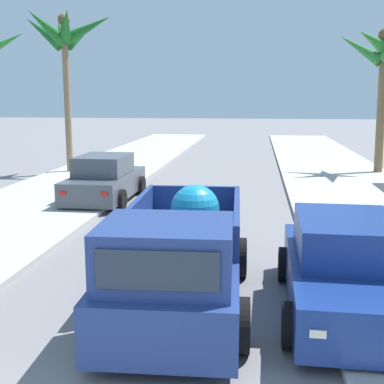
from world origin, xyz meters
TOP-DOWN VIEW (x-y plane):
  - sidewalk_left at (-5.19, 12.00)m, footprint 4.78×60.00m
  - sidewalk_right at (5.19, 12.00)m, footprint 4.78×60.00m
  - curb_left at (-4.20, 12.00)m, footprint 0.16×60.00m
  - curb_right at (4.20, 12.00)m, footprint 0.16×60.00m
  - pickup_truck at (0.50, 4.72)m, footprint 2.35×5.27m
  - car_right_near at (3.12, 4.95)m, footprint 2.09×4.29m
  - car_left_mid at (-3.28, 13.02)m, footprint 2.04×4.27m
  - palm_tree_left_fore at (7.04, 20.45)m, footprint 3.93×3.72m
  - palm_tree_left_back at (-6.61, 18.70)m, footprint 4.13×4.07m

SIDE VIEW (x-z plane):
  - curb_left at x=-4.20m, z-range 0.00..0.10m
  - curb_right at x=4.20m, z-range 0.00..0.10m
  - sidewalk_left at x=-5.19m, z-range 0.00..0.12m
  - sidewalk_right at x=5.19m, z-range 0.00..0.12m
  - car_right_near at x=3.12m, z-range -0.06..1.48m
  - car_left_mid at x=-3.28m, z-range -0.06..1.48m
  - pickup_truck at x=0.50m, z-range -0.13..1.75m
  - palm_tree_left_fore at x=7.04m, z-range 1.97..8.35m
  - palm_tree_left_back at x=-6.61m, z-range 2.41..9.44m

